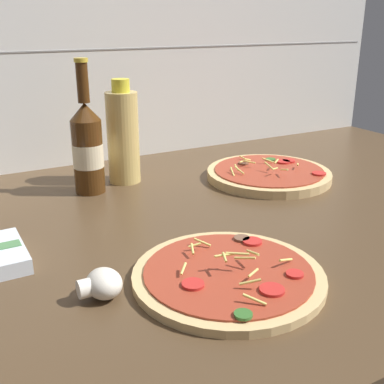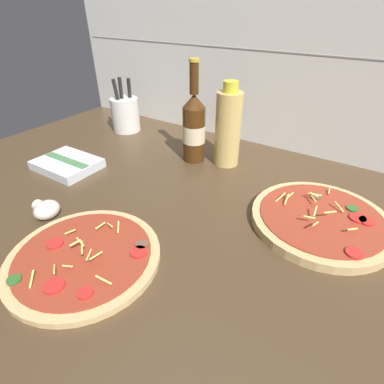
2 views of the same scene
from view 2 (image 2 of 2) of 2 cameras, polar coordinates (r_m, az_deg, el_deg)
counter_slab at (r=64.06cm, az=1.93°, el=-6.61°), size 160.00×90.00×2.50cm
tile_backsplash at (r=92.43cm, az=18.74°, el=23.83°), size 160.00×1.13×60.00cm
pizza_near at (r=57.78cm, az=-19.83°, el=-11.61°), size 27.02×27.02×4.34cm
pizza_far at (r=67.53cm, az=23.30°, el=-4.89°), size 28.06×28.06×4.40cm
beer_bottle at (r=84.53cm, az=0.38°, el=12.26°), size 6.33×6.33×27.39cm
oil_bottle at (r=82.66cm, az=6.86°, el=11.98°), size 6.99×6.99×22.60cm
mushroom_left at (r=70.71cm, az=-26.05°, el=-3.00°), size 5.81×5.54×3.88cm
utensil_crock at (r=110.28cm, az=-12.58°, el=14.33°), size 9.46×9.46×18.13cm
dish_towel at (r=89.72cm, az=-22.75°, el=4.88°), size 16.76×12.95×2.56cm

